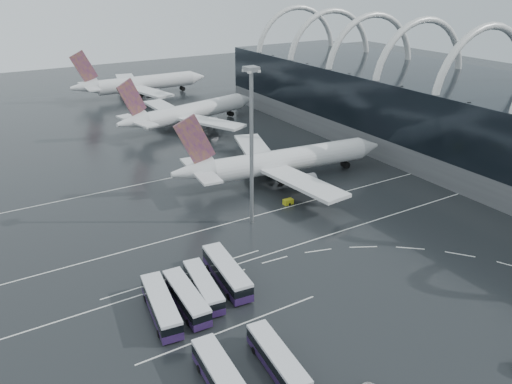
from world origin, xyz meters
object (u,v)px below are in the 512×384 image
bus_row_near_b (186,297)px  gse_cart_belly_a (310,184)px  bus_row_near_d (227,272)px  bus_row_near_a (161,306)px  bus_row_near_c (203,286)px  gse_cart_belly_b (307,162)px  floodlight_mast (251,129)px  gse_cart_belly_c (288,202)px  bus_row_far_c (278,360)px  bus_row_far_a (223,380)px  gse_cart_belly_d (344,160)px  airliner_main (280,162)px  airliner_gate_c (139,84)px  airliner_gate_b (188,113)px  gse_cart_belly_e (276,171)px

bus_row_near_b → gse_cart_belly_a: bearing=-55.1°
bus_row_near_b → bus_row_near_d: (8.08, 2.61, 0.17)m
bus_row_near_a → bus_row_near_c: size_ratio=1.08×
bus_row_near_a → gse_cart_belly_b: size_ratio=6.82×
floodlight_mast → gse_cart_belly_b: floodlight_mast is taller
gse_cart_belly_b → gse_cart_belly_c: (-17.91, -17.56, 0.03)m
bus_row_far_c → bus_row_far_a: bearing=92.4°
bus_row_near_d → gse_cart_belly_d: 61.52m
bus_row_near_b → floodlight_mast: (22.16, 18.53, 17.31)m
gse_cart_belly_b → bus_row_near_c: bearing=-141.4°
airliner_main → bus_row_near_c: (-35.54, -32.51, -2.93)m
airliner_main → bus_row_near_d: size_ratio=3.84×
bus_row_near_d → gse_cart_belly_c: 31.32m
airliner_gate_c → gse_cart_belly_b: 96.51m
bus_row_near_d → gse_cart_belly_b: size_ratio=7.11×
bus_row_near_c → bus_row_far_a: bearing=168.8°
gse_cart_belly_b → gse_cart_belly_d: size_ratio=0.99×
airliner_main → gse_cart_belly_d: size_ratio=27.00×
bus_row_near_a → bus_row_near_c: bearing=-71.8°
bus_row_near_d → bus_row_far_a: size_ratio=1.06×
floodlight_mast → gse_cart_belly_c: size_ratio=14.40×
bus_row_near_b → bus_row_near_c: (3.36, 1.27, -0.05)m
bus_row_near_a → gse_cart_belly_a: 53.98m
bus_row_near_b → floodlight_mast: 33.67m
airliner_gate_b → bus_row_near_c: 91.73m
bus_row_near_b → bus_row_far_c: (4.37, -17.57, -0.04)m
bus_row_near_b → gse_cart_belly_a: (42.81, 26.93, -1.13)m
gse_cart_belly_c → gse_cart_belly_a: bearing=28.5°
bus_row_near_d → bus_row_far_c: 20.52m
bus_row_far_c → gse_cart_belly_d: bus_row_far_c is taller
airliner_main → bus_row_far_c: bearing=-117.6°
airliner_gate_b → bus_row_far_c: airliner_gate_b is taller
airliner_main → gse_cart_belly_a: 8.85m
bus_row_far_c → floodlight_mast: 43.82m
bus_row_far_a → floodlight_mast: size_ratio=0.44×
gse_cart_belly_b → gse_cart_belly_d: (9.27, -3.79, 0.01)m
bus_row_far_a → bus_row_near_b: bearing=-5.7°
bus_row_far_a → gse_cart_belly_b: 77.88m
airliner_gate_b → gse_cart_belly_a: size_ratio=24.72×
airliner_gate_c → bus_row_far_a: size_ratio=4.07×
bus_row_near_b → gse_cart_belly_b: bus_row_near_b is taller
gse_cart_belly_a → gse_cart_belly_c: gse_cart_belly_c is taller
gse_cart_belly_a → floodlight_mast: bearing=-157.9°
bus_row_near_d → gse_cart_belly_e: (32.23, 34.98, -1.19)m
airliner_gate_b → floodlight_mast: size_ratio=1.71×
bus_row_near_a → bus_row_far_c: size_ratio=1.08×
airliner_gate_c → bus_row_near_d: (-31.73, -132.32, -2.98)m
airliner_gate_c → bus_row_far_a: bearing=-105.9°
airliner_gate_c → gse_cart_belly_e: bearing=-90.0°
airliner_main → gse_cart_belly_a: bearing=-53.9°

